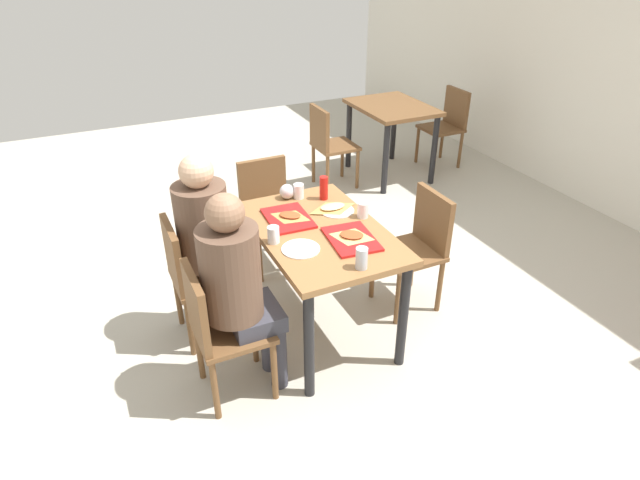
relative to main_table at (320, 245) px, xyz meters
name	(u,v)px	position (x,y,z in m)	size (l,w,h in m)	color
ground_plane	(320,329)	(0.00, 0.00, -0.67)	(10.00, 10.00, 0.02)	#B2AD9E
main_table	(320,245)	(0.00, 0.00, 0.00)	(1.14, 0.73, 0.77)	olive
chair_near_left	(192,273)	(-0.28, -0.75, -0.16)	(0.40, 0.40, 0.84)	brown
chair_near_right	(217,325)	(0.28, -0.75, -0.16)	(0.40, 0.40, 0.84)	brown
chair_far_side	(419,242)	(0.00, 0.75, -0.16)	(0.40, 0.40, 0.84)	brown
chair_left_end	(268,206)	(-0.95, 0.00, -0.16)	(0.40, 0.40, 0.84)	brown
person_in_red	(210,234)	(-0.28, -0.61, 0.08)	(0.32, 0.42, 1.25)	#383842
person_in_brown_jacket	(238,282)	(0.28, -0.61, 0.08)	(0.32, 0.42, 1.25)	#383842
tray_red_near	(288,218)	(-0.20, -0.13, 0.12)	(0.36, 0.26, 0.02)	red
tray_red_far	(351,239)	(0.20, 0.11, 0.12)	(0.36, 0.26, 0.02)	red
paper_plate_center	(337,210)	(-0.17, 0.20, 0.12)	(0.22, 0.22, 0.01)	white
paper_plate_near_edge	(301,249)	(0.17, -0.20, 0.12)	(0.22, 0.22, 0.01)	white
pizza_slice_a	(290,216)	(-0.19, -0.12, 0.14)	(0.23, 0.23, 0.02)	#C68C47
pizza_slice_b	(352,236)	(0.19, 0.12, 0.14)	(0.24, 0.25, 0.02)	#DBAD60
pizza_slice_c	(333,207)	(-0.20, 0.18, 0.13)	(0.15, 0.24, 0.02)	#C68C47
plastic_cup_a	(363,210)	(-0.03, 0.31, 0.16)	(0.07, 0.07, 0.10)	white
plastic_cup_b	(273,235)	(0.03, -0.31, 0.16)	(0.07, 0.07, 0.10)	white
plastic_cup_c	(299,191)	(-0.45, 0.05, 0.16)	(0.07, 0.07, 0.10)	white
soda_can	(362,258)	(0.48, 0.02, 0.17)	(0.07, 0.07, 0.12)	#B7BCC6
condiment_bottle	(324,188)	(-0.37, 0.20, 0.19)	(0.06, 0.06, 0.16)	red
foil_bundle	(287,191)	(-0.48, -0.02, 0.16)	(0.10, 0.10, 0.10)	silver
background_table	(392,118)	(-2.06, 1.79, -0.02)	(0.90, 0.70, 0.77)	brown
background_chair_near	(328,141)	(-2.06, 1.06, -0.16)	(0.40, 0.40, 0.84)	brown
background_chair_far	(448,122)	(-2.06, 2.52, -0.16)	(0.40, 0.40, 0.84)	brown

